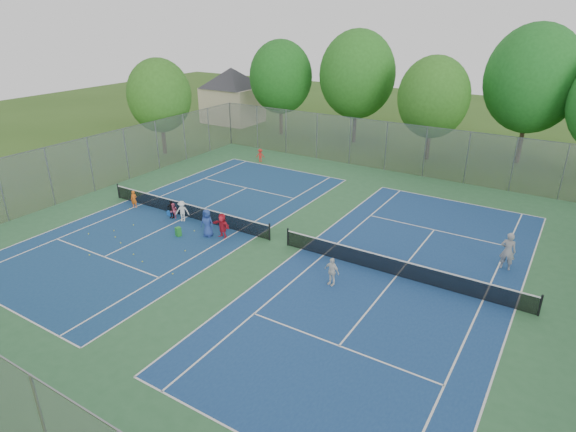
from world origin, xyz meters
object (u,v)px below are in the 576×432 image
Objects in this scene: net_right at (397,268)px; instructor at (508,251)px; ball_crate at (170,213)px; net_left at (186,210)px; ball_hopper at (178,232)px.

instructor is at bearing 39.35° from net_right.
instructor is (4.42, 3.62, 0.56)m from net_right.
instructor is at bearing 11.39° from ball_crate.
net_left reaches higher than ball_crate.
ball_crate is at bearing 142.62° from ball_hopper.
net_right is 5.74m from instructor.
ball_crate is at bearing -164.40° from net_left.
net_left reaches higher than ball_hopper.
ball_hopper reaches higher than ball_crate.
ball_crate is (-1.13, -0.31, -0.31)m from net_left.
net_right is at bearing 0.00° from net_left.
ball_crate is at bearing 11.06° from instructor.
ball_hopper is (1.55, -2.36, -0.18)m from net_left.
net_right is at bearing 1.19° from ball_crate.
net_left is at bearing 15.60° from ball_crate.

